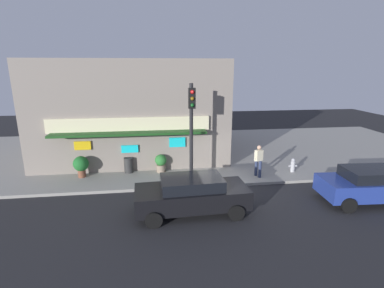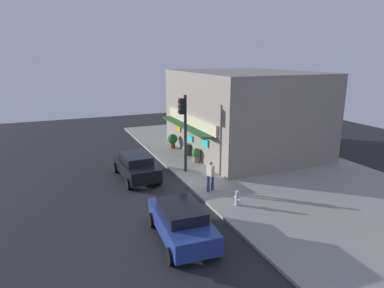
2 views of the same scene
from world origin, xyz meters
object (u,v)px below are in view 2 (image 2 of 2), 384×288
object	(u,v)px
traffic_light	(184,123)
potted_plant_by_doorway	(196,154)
parked_car_blue	(182,222)
parked_car_black	(136,166)
potted_plant_by_window	(173,140)
trash_can	(189,150)
pedestrian	(210,175)
fire_hydrant	(237,198)

from	to	relation	value
traffic_light	potted_plant_by_doorway	distance (m)	3.33
traffic_light	parked_car_blue	size ratio (longest dim) A/B	1.13
parked_car_blue	parked_car_black	world-z (taller)	parked_car_blue
parked_car_blue	potted_plant_by_window	bearing A→B (deg)	161.73
traffic_light	parked_car_black	size ratio (longest dim) A/B	1.06
potted_plant_by_doorway	parked_car_blue	distance (m)	9.99
trash_can	parked_car_blue	world-z (taller)	parked_car_blue
trash_can	potted_plant_by_doorway	size ratio (longest dim) A/B	0.84
pedestrian	parked_car_black	xyz separation A→B (m)	(-3.91, -3.14, -0.26)
traffic_light	trash_can	world-z (taller)	traffic_light
traffic_light	fire_hydrant	distance (m)	6.32
traffic_light	potted_plant_by_window	xyz separation A→B (m)	(-5.62, 1.26, -2.44)
parked_car_blue	trash_can	bearing A→B (deg)	156.17
trash_can	parked_car_black	world-z (taller)	parked_car_black
pedestrian	potted_plant_by_doorway	world-z (taller)	pedestrian
pedestrian	parked_car_blue	bearing A→B (deg)	-39.33
fire_hydrant	parked_car_blue	size ratio (longest dim) A/B	0.18
traffic_light	pedestrian	size ratio (longest dim) A/B	2.86
pedestrian	parked_car_black	bearing A→B (deg)	-141.22
traffic_light	parked_car_blue	bearing A→B (deg)	-22.28
traffic_light	parked_car_blue	distance (m)	8.37
traffic_light	fire_hydrant	bearing A→B (deg)	5.81
potted_plant_by_doorway	traffic_light	bearing A→B (deg)	-45.11
parked_car_blue	parked_car_black	xyz separation A→B (m)	(-7.79, 0.04, 0.00)
potted_plant_by_doorway	parked_car_blue	world-z (taller)	parked_car_blue
pedestrian	fire_hydrant	bearing A→B (deg)	11.41
traffic_light	pedestrian	bearing A→B (deg)	2.34
pedestrian	parked_car_black	size ratio (longest dim) A/B	0.37
traffic_light	trash_can	xyz separation A→B (m)	(-3.24, 1.67, -2.70)
fire_hydrant	pedestrian	bearing A→B (deg)	-168.59
potted_plant_by_doorway	fire_hydrant	bearing A→B (deg)	-7.37
pedestrian	potted_plant_by_doorway	bearing A→B (deg)	164.86
pedestrian	potted_plant_by_window	size ratio (longest dim) A/B	1.50
traffic_light	parked_car_black	xyz separation A→B (m)	(-0.38, -3.00, -2.45)
potted_plant_by_doorway	potted_plant_by_window	xyz separation A→B (m)	(-4.12, -0.24, 0.13)
pedestrian	parked_car_blue	distance (m)	5.02
trash_can	potted_plant_by_window	bearing A→B (deg)	-170.46
fire_hydrant	potted_plant_by_window	size ratio (longest dim) A/B	0.68
potted_plant_by_window	parked_car_blue	bearing A→B (deg)	-18.27
trash_can	pedestrian	xyz separation A→B (m)	(6.76, -1.52, 0.51)
potted_plant_by_doorway	parked_car_blue	xyz separation A→B (m)	(8.90, -4.54, 0.11)
fire_hydrant	parked_car_black	size ratio (longest dim) A/B	0.17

